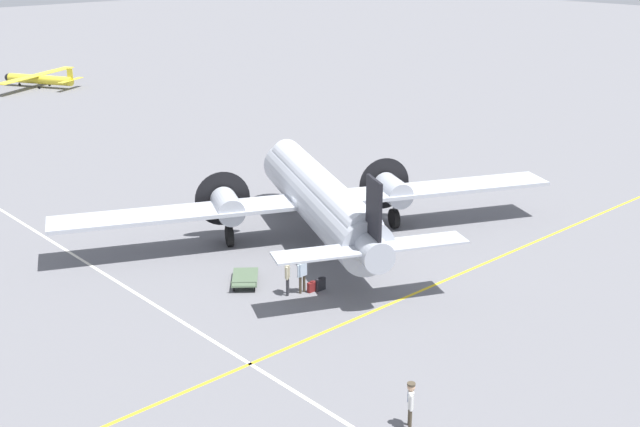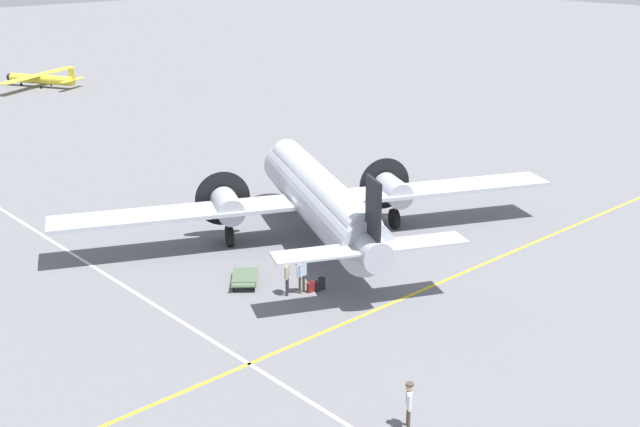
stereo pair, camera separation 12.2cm
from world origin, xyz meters
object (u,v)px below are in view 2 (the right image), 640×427
Objects in this scene: ramp_agent at (287,272)px; suitcase_near_door at (311,287)px; light_aircraft_distant at (40,79)px; crew_foreground at (409,400)px; passenger_boarding at (302,270)px; airliner_main at (318,195)px; suitcase_upright_spare at (320,284)px; baggage_cart at (245,278)px.

ramp_agent is 3.46× the size of suitcase_near_door.
light_aircraft_distant is at bearing 32.81° from ramp_agent.
light_aircraft_distant is at bearing 28.93° from crew_foreground.
passenger_boarding is 58.43m from light_aircraft_distant.
suitcase_near_door is (0.37, -0.22, -0.85)m from passenger_boarding.
ramp_agent is at bearing 153.41° from suitcase_near_door.
light_aircraft_distant is (8.00, 52.68, -1.63)m from airliner_main.
crew_foreground is at bearing -152.76° from ramp_agent.
crew_foreground is 11.06m from suitcase_near_door.
light_aircraft_distant is (12.46, 57.23, 0.64)m from suitcase_near_door.
suitcase_near_door is 0.81× the size of suitcase_upright_spare.
light_aircraft_distant is at bearing 16.46° from airliner_main.
suitcase_upright_spare is (-4.04, -4.69, -2.21)m from airliner_main.
suitcase_upright_spare is at bearing 139.11° from light_aircraft_distant.
passenger_boarding is 3.41× the size of suitcase_near_door.
crew_foreground reaches higher than suitcase_upright_spare.
passenger_boarding is 2.77× the size of suitcase_upright_spare.
crew_foreground is 0.94× the size of ramp_agent.
airliner_main reaches higher than passenger_boarding.
crew_foreground is 11.12m from ramp_agent.
ramp_agent is at bearing -122.82° from baggage_cart.
ramp_agent is 1.73m from suitcase_upright_spare.
light_aircraft_distant is (17.06, 67.25, -0.16)m from crew_foreground.
crew_foreground is at bearing 136.74° from light_aircraft_distant.
passenger_boarding is 0.16× the size of light_aircraft_distant.
suitcase_near_door is 0.44m from suitcase_upright_spare.
ramp_agent reaches higher than suitcase_near_door.
crew_foreground is 69.38m from light_aircraft_distant.
airliner_main is 49.83× the size of suitcase_near_door.
airliner_main is 17.22m from crew_foreground.
crew_foreground reaches higher than baggage_cart.
suitcase_near_door is at bearing -34.23° from passenger_boarding.
baggage_cart is (-2.11, 2.88, -0.01)m from suitcase_upright_spare.
suitcase_near_door is at bearing 160.20° from suitcase_upright_spare.
crew_foreground is 13.10m from baggage_cart.
suitcase_near_door is (1.00, -0.50, -0.84)m from ramp_agent.
airliner_main is 2.39× the size of light_aircraft_distant.
passenger_boarding is (4.23, 10.24, 0.05)m from crew_foreground.
passenger_boarding is at bearing 138.29° from light_aircraft_distant.
crew_foreground is (-9.05, -14.57, -1.47)m from airliner_main.
passenger_boarding is at bearing 154.76° from suitcase_upright_spare.
passenger_boarding is 2.95m from baggage_cart.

